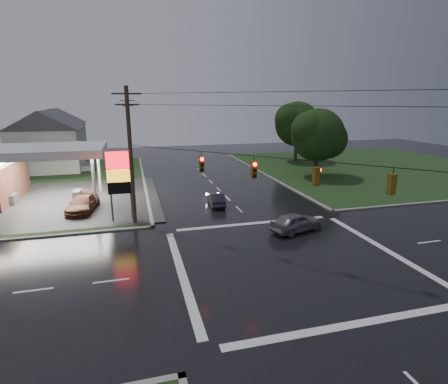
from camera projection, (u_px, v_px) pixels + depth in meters
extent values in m
plane|color=black|center=(290.00, 259.00, 22.49)|extent=(120.00, 120.00, 0.00)
cube|color=black|center=(373.00, 167.00, 53.24)|extent=(36.00, 36.00, 0.08)
cube|color=#2D2D2D|center=(24.00, 203.00, 34.34)|extent=(26.00, 18.00, 0.02)
cylinder|color=silver|center=(94.00, 182.00, 32.66)|extent=(0.30, 0.30, 5.00)
cylinder|color=silver|center=(99.00, 170.00, 38.27)|extent=(0.30, 0.30, 5.00)
cube|color=silver|center=(39.00, 151.00, 33.54)|extent=(12.00, 8.00, 0.80)
cube|color=white|center=(40.00, 155.00, 33.64)|extent=(11.40, 7.40, 0.04)
cube|color=#59595E|center=(12.00, 200.00, 33.97)|extent=(0.80, 1.60, 1.10)
cube|color=#59595E|center=(78.00, 195.00, 35.46)|extent=(0.80, 1.60, 1.10)
cylinder|color=#59595E|center=(110.00, 187.00, 28.75)|extent=(0.16, 0.16, 6.00)
cylinder|color=#59595E|center=(130.00, 186.00, 29.14)|extent=(0.16, 0.16, 6.00)
cube|color=red|center=(118.00, 160.00, 28.39)|extent=(2.00, 0.35, 1.40)
cube|color=gold|center=(120.00, 176.00, 28.72)|extent=(2.00, 0.35, 1.00)
cube|color=black|center=(120.00, 188.00, 28.97)|extent=(2.00, 0.35, 1.00)
cylinder|color=#382619|center=(131.00, 158.00, 27.62)|extent=(0.32, 0.32, 11.00)
cube|color=#382619|center=(126.00, 94.00, 26.38)|extent=(2.20, 0.12, 0.12)
cube|color=#382619|center=(127.00, 105.00, 26.58)|extent=(1.80, 0.12, 0.12)
cylinder|color=#382619|center=(130.00, 131.00, 54.33)|extent=(0.32, 0.32, 10.50)
cube|color=#382619|center=(128.00, 101.00, 53.15)|extent=(2.20, 0.12, 0.12)
cube|color=#382619|center=(128.00, 106.00, 53.36)|extent=(1.80, 0.12, 0.12)
cube|color=#59470C|center=(201.00, 164.00, 24.34)|extent=(0.34, 0.34, 1.10)
cylinder|color=#FF0C07|center=(202.00, 159.00, 24.05)|extent=(0.22, 0.08, 0.22)
cube|color=#59470C|center=(254.00, 170.00, 22.38)|extent=(0.34, 0.34, 1.10)
cylinder|color=#FF0C07|center=(255.00, 164.00, 22.10)|extent=(0.22, 0.08, 0.22)
cube|color=#59470C|center=(316.00, 176.00, 20.42)|extent=(0.34, 0.34, 1.10)
cylinder|color=#FF0C07|center=(320.00, 170.00, 20.37)|extent=(0.08, 0.22, 0.22)
cube|color=#59470C|center=(392.00, 184.00, 18.46)|extent=(0.34, 0.34, 1.10)
cylinder|color=#FF0C07|center=(390.00, 177.00, 18.55)|extent=(0.22, 0.08, 0.22)
cube|color=silver|center=(48.00, 150.00, 50.18)|extent=(9.00, 8.00, 6.00)
cube|color=gray|center=(89.00, 166.00, 52.16)|extent=(1.60, 4.80, 0.80)
cube|color=silver|center=(57.00, 141.00, 61.15)|extent=(9.00, 8.00, 6.00)
cube|color=gray|center=(90.00, 155.00, 63.13)|extent=(1.60, 4.80, 0.80)
cylinder|color=black|center=(316.00, 158.00, 45.90)|extent=(0.56, 0.56, 5.04)
sphere|color=black|center=(318.00, 135.00, 45.12)|extent=(6.80, 6.80, 6.80)
sphere|color=black|center=(328.00, 139.00, 45.98)|extent=(5.10, 5.10, 5.10)
sphere|color=black|center=(310.00, 130.00, 44.23)|extent=(4.76, 4.76, 4.76)
cylinder|color=black|center=(296.00, 145.00, 57.79)|extent=(0.56, 0.56, 5.60)
sphere|color=black|center=(297.00, 124.00, 56.93)|extent=(7.20, 7.20, 7.20)
sphere|color=black|center=(306.00, 128.00, 57.83)|extent=(5.40, 5.40, 5.40)
sphere|color=black|center=(290.00, 119.00, 55.99)|extent=(5.04, 5.04, 5.04)
imported|color=#21232A|center=(216.00, 199.00, 33.90)|extent=(1.54, 3.83, 1.24)
imported|color=slate|center=(296.00, 222.00, 27.15)|extent=(4.70, 3.00, 1.49)
imported|color=#532313|center=(83.00, 204.00, 31.95)|extent=(2.91, 5.44, 1.50)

